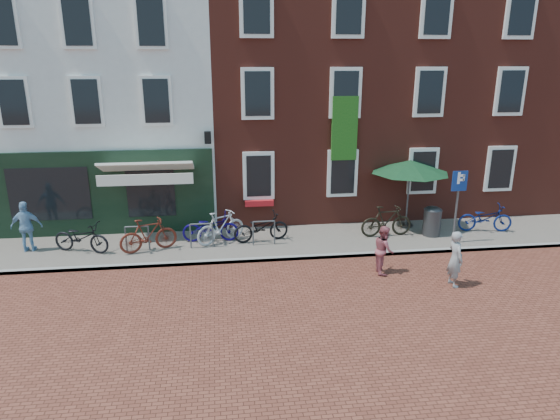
{
  "coord_description": "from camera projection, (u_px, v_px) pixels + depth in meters",
  "views": [
    {
      "loc": [
        -0.91,
        -13.87,
        5.96
      ],
      "look_at": [
        1.04,
        1.27,
        1.24
      ],
      "focal_mm": 31.77,
      "sensor_mm": 36.0,
      "label": 1
    }
  ],
  "objects": [
    {
      "name": "ground",
      "position": [
        251.0,
        263.0,
        15.01
      ],
      "size": [
        80.0,
        80.0,
        0.0
      ],
      "primitive_type": "plane",
      "color": "brown"
    },
    {
      "name": "bicycle_6",
      "position": [
        485.0,
        218.0,
        17.3
      ],
      "size": [
        1.93,
        0.95,
        0.97
      ],
      "primitive_type": "imported",
      "rotation": [
        0.0,
        0.0,
        1.4
      ],
      "color": "navy",
      "rests_on": "sidewalk"
    },
    {
      "name": "bicycle_2",
      "position": [
        211.0,
        227.0,
        16.35
      ],
      "size": [
        1.87,
        0.71,
        0.97
      ],
      "primitive_type": "imported",
      "rotation": [
        0.0,
        0.0,
        1.53
      ],
      "color": "#0E0453",
      "rests_on": "sidewalk"
    },
    {
      "name": "parasol",
      "position": [
        410.0,
        164.0,
        17.28
      ],
      "size": [
        2.75,
        2.75,
        2.53
      ],
      "color": "#4C4C4F",
      "rests_on": "sidewalk"
    },
    {
      "name": "bicycle_0",
      "position": [
        81.0,
        237.0,
        15.44
      ],
      "size": [
        1.96,
        1.22,
        0.97
      ],
      "primitive_type": "imported",
      "rotation": [
        0.0,
        0.0,
        1.24
      ],
      "color": "black",
      "rests_on": "sidewalk"
    },
    {
      "name": "bicycle_4",
      "position": [
        261.0,
        227.0,
        16.37
      ],
      "size": [
        1.94,
        0.98,
        0.97
      ],
      "primitive_type": "imported",
      "rotation": [
        0.0,
        0.0,
        1.76
      ],
      "color": "black",
      "rests_on": "sidewalk"
    },
    {
      "name": "sidewalk",
      "position": [
        278.0,
        242.0,
        16.54
      ],
      "size": [
        24.0,
        3.0,
        0.1
      ],
      "primitive_type": "cube",
      "color": "slate",
      "rests_on": "ground"
    },
    {
      "name": "woman",
      "position": [
        455.0,
        259.0,
        13.3
      ],
      "size": [
        0.41,
        0.59,
        1.55
      ],
      "primitive_type": "imported",
      "rotation": [
        0.0,
        0.0,
        1.64
      ],
      "color": "gray",
      "rests_on": "ground"
    },
    {
      "name": "bicycle_3",
      "position": [
        221.0,
        227.0,
        16.23
      ],
      "size": [
        1.79,
        1.37,
        1.08
      ],
      "primitive_type": "imported",
      "rotation": [
        0.0,
        0.0,
        2.12
      ],
      "color": "#BCBCBF",
      "rests_on": "sidewalk"
    },
    {
      "name": "boy",
      "position": [
        384.0,
        250.0,
        14.14
      ],
      "size": [
        0.59,
        0.73,
        1.41
      ],
      "primitive_type": "imported",
      "rotation": [
        0.0,
        0.0,
        1.49
      ],
      "color": "#A14C56",
      "rests_on": "ground"
    },
    {
      "name": "building_brick_mid",
      "position": [
        285.0,
        82.0,
        20.41
      ],
      "size": [
        6.0,
        8.0,
        10.0
      ],
      "primitive_type": "cube",
      "color": "maroon",
      "rests_on": "ground"
    },
    {
      "name": "building_stucco",
      "position": [
        111.0,
        96.0,
        19.71
      ],
      "size": [
        8.0,
        8.0,
        9.0
      ],
      "primitive_type": "cube",
      "color": "silver",
      "rests_on": "ground"
    },
    {
      "name": "building_brick_right",
      "position": [
        424.0,
        81.0,
        21.14
      ],
      "size": [
        6.0,
        8.0,
        10.0
      ],
      "primitive_type": "cube",
      "color": "maroon",
      "rests_on": "ground"
    },
    {
      "name": "bicycle_1",
      "position": [
        148.0,
        235.0,
        15.5
      ],
      "size": [
        1.86,
        1.06,
        1.08
      ],
      "primitive_type": "imported",
      "rotation": [
        0.0,
        0.0,
        1.9
      ],
      "color": "#581E13",
      "rests_on": "sidewalk"
    },
    {
      "name": "litter_bin",
      "position": [
        432.0,
        219.0,
        16.89
      ],
      "size": [
        0.59,
        0.59,
        1.09
      ],
      "color": "#3B3A3D",
      "rests_on": "sidewalk"
    },
    {
      "name": "bicycle_5",
      "position": [
        387.0,
        221.0,
        16.8
      ],
      "size": [
        1.82,
        0.6,
        1.08
      ],
      "primitive_type": "imported",
      "rotation": [
        0.0,
        0.0,
        1.62
      ],
      "color": "black",
      "rests_on": "sidewalk"
    },
    {
      "name": "cafe_person",
      "position": [
        27.0,
        227.0,
        15.43
      ],
      "size": [
        0.95,
        0.41,
        1.62
      ],
      "primitive_type": "imported",
      "rotation": [
        0.0,
        0.0,
        3.15
      ],
      "color": "#739DC1",
      "rests_on": "sidewalk"
    },
    {
      "name": "parking_sign",
      "position": [
        458.0,
        194.0,
        15.85
      ],
      "size": [
        0.5,
        0.08,
        2.43
      ],
      "color": "#4C4C4F",
      "rests_on": "sidewalk"
    }
  ]
}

